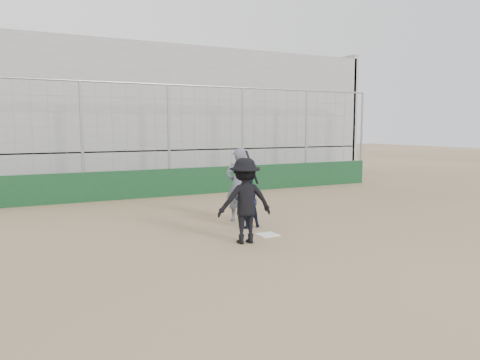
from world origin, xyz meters
name	(u,v)px	position (x,y,z in m)	size (l,w,h in m)	color
ground	(268,235)	(0.00, 0.00, 0.00)	(90.00, 90.00, 0.00)	brown
home_plate	(268,235)	(0.00, 0.00, 0.01)	(0.44, 0.44, 0.02)	white
backstop	(169,170)	(0.00, 7.00, 0.96)	(18.10, 0.25, 4.04)	#10341A
bleachers	(133,118)	(0.00, 11.95, 2.92)	(20.25, 6.70, 6.98)	gray
batter_at_plate	(245,201)	(-0.79, -0.37, 0.92)	(1.29, 0.88, 1.99)	black
catcher_crouched	(247,209)	(-0.04, 0.91, 0.49)	(0.71, 0.56, 0.98)	black
umpire	(239,188)	(0.17, 1.81, 0.88)	(0.71, 0.47, 1.75)	#525768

